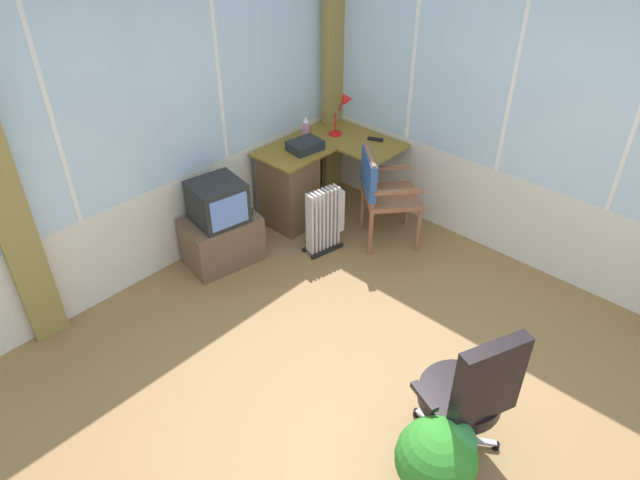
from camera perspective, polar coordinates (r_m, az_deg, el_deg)
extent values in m
cube|color=olive|center=(4.17, 6.12, -16.14)|extent=(5.28, 5.76, 0.06)
cube|color=silver|center=(5.25, -14.85, 1.44)|extent=(4.28, 0.06, 0.79)
cube|color=silver|center=(4.70, -17.18, 14.24)|extent=(4.19, 0.06, 1.72)
cube|color=white|center=(4.41, -25.00, 11.15)|extent=(0.04, 0.07, 1.72)
cube|color=white|center=(5.07, -10.22, 16.71)|extent=(0.04, 0.07, 1.72)
cube|color=silver|center=(5.39, 20.64, 1.15)|extent=(0.06, 4.76, 0.79)
cube|color=silver|center=(4.85, 23.74, 13.49)|extent=(0.06, 4.67, 1.72)
cube|color=white|center=(5.01, 18.68, 15.25)|extent=(0.07, 0.04, 1.72)
cube|color=white|center=(5.45, 9.43, 18.08)|extent=(0.07, 0.04, 1.72)
cube|color=olive|center=(4.35, -28.72, 4.42)|extent=(0.25, 0.09, 2.59)
cube|color=olive|center=(5.95, 1.34, 16.39)|extent=(0.25, 0.09, 2.59)
cube|color=olive|center=(5.70, -0.74, 9.46)|extent=(1.18, 0.54, 0.02)
cube|color=olive|center=(5.62, 5.30, 8.95)|extent=(0.54, 0.47, 0.02)
cube|color=brown|center=(5.65, -3.22, 4.81)|extent=(0.40, 0.50, 0.71)
cylinder|color=#4C4C51|center=(5.54, 5.18, 4.12)|extent=(0.04, 0.04, 0.72)
cylinder|color=#4C4C51|center=(5.69, -6.18, 4.91)|extent=(0.04, 0.04, 0.72)
cylinder|color=red|center=(5.84, 1.49, 10.34)|extent=(0.13, 0.13, 0.02)
cylinder|color=red|center=(5.79, 1.50, 11.31)|extent=(0.02, 0.02, 0.20)
cylinder|color=red|center=(5.73, 2.10, 13.18)|extent=(0.05, 0.10, 0.18)
cone|color=red|center=(5.73, 2.76, 13.58)|extent=(0.15, 0.14, 0.12)
cube|color=black|center=(5.74, 5.42, 9.77)|extent=(0.10, 0.16, 0.02)
cylinder|color=pink|center=(5.75, -1.40, 10.71)|extent=(0.06, 0.06, 0.16)
cone|color=white|center=(5.70, -1.41, 11.70)|extent=(0.06, 0.06, 0.06)
cube|color=#212728|center=(5.52, -1.47, 9.21)|extent=(0.33, 0.27, 0.09)
cylinder|color=#92593B|center=(5.38, 9.58, 0.89)|extent=(0.04, 0.04, 0.45)
cylinder|color=#92593B|center=(5.73, 8.50, 3.36)|extent=(0.04, 0.04, 0.45)
cylinder|color=#92593B|center=(5.28, 4.97, 0.60)|extent=(0.04, 0.04, 0.45)
cylinder|color=#92593B|center=(5.64, 4.16, 3.13)|extent=(0.04, 0.04, 0.45)
cube|color=#92593B|center=(5.37, 6.98, 4.21)|extent=(0.68, 0.68, 0.04)
cube|color=#92593B|center=(5.22, 4.79, 6.25)|extent=(0.31, 0.35, 0.42)
cube|color=#305591|center=(5.21, 4.80, 6.46)|extent=(0.34, 0.38, 0.35)
cube|color=#92593B|center=(5.10, 7.64, 4.67)|extent=(0.35, 0.31, 0.03)
cube|color=#92593B|center=(5.47, 6.63, 7.01)|extent=(0.35, 0.31, 0.03)
cube|color=#B7B7BF|center=(3.95, 10.97, -19.02)|extent=(0.27, 0.14, 0.02)
cylinder|color=black|center=(3.92, 9.14, -20.02)|extent=(0.05, 0.05, 0.05)
cube|color=#B7B7BF|center=(3.94, 13.35, -19.80)|extent=(0.21, 0.24, 0.02)
cylinder|color=black|center=(3.88, 13.99, -21.63)|extent=(0.05, 0.05, 0.05)
cube|color=#B7B7BF|center=(4.03, 14.78, -18.36)|extent=(0.18, 0.26, 0.02)
cylinder|color=black|center=(4.07, 16.79, -18.67)|extent=(0.05, 0.05, 0.05)
cube|color=#B7B7BF|center=(4.10, 13.33, -16.78)|extent=(0.28, 0.10, 0.02)
cylinder|color=black|center=(4.20, 13.89, -15.59)|extent=(0.05, 0.05, 0.05)
cube|color=#B7B7BF|center=(4.05, 11.04, -17.15)|extent=(0.06, 0.28, 0.02)
cylinder|color=black|center=(4.12, 9.41, -16.29)|extent=(0.05, 0.05, 0.05)
cylinder|color=#B7B7BF|center=(3.87, 13.06, -16.56)|extent=(0.05, 0.05, 0.34)
cylinder|color=black|center=(3.71, 13.50, -14.54)|extent=(0.50, 0.50, 0.09)
cube|color=black|center=(3.39, 16.15, -13.14)|extent=(0.43, 0.24, 0.54)
cube|color=black|center=(3.75, 17.14, -11.67)|extent=(0.13, 0.22, 0.04)
cube|color=black|center=(3.49, 10.13, -14.80)|extent=(0.13, 0.22, 0.04)
cube|color=brown|center=(5.26, -9.54, 0.00)|extent=(0.71, 0.55, 0.44)
cube|color=#242525|center=(5.05, -9.98, 3.70)|extent=(0.48, 0.47, 0.36)
cube|color=#5B85D6|center=(4.89, -8.83, 2.73)|extent=(0.34, 0.07, 0.28)
cube|color=#262628|center=(5.18, -8.43, 2.86)|extent=(0.29, 0.26, 0.07)
cube|color=silver|center=(5.20, -1.02, 1.50)|extent=(0.04, 0.10, 0.60)
cube|color=silver|center=(5.22, -0.64, 1.66)|extent=(0.04, 0.10, 0.60)
cube|color=silver|center=(5.24, -0.27, 1.80)|extent=(0.04, 0.10, 0.60)
cube|color=silver|center=(5.26, 0.10, 1.95)|extent=(0.04, 0.10, 0.60)
cube|color=silver|center=(5.28, 0.47, 2.10)|extent=(0.04, 0.10, 0.60)
cube|color=silver|center=(5.30, 0.84, 2.25)|extent=(0.04, 0.10, 0.60)
cube|color=silver|center=(5.32, 1.20, 2.39)|extent=(0.04, 0.10, 0.60)
cube|color=silver|center=(5.34, 1.56, 2.54)|extent=(0.04, 0.10, 0.60)
cube|color=black|center=(5.40, 0.72, -1.09)|extent=(0.35, 0.10, 0.03)
cube|color=black|center=(5.49, -0.15, -0.40)|extent=(0.35, 0.10, 0.03)
cube|color=silver|center=(5.35, 1.91, 2.94)|extent=(0.07, 0.10, 0.42)
sphere|color=#308429|center=(3.54, 11.24, -20.17)|extent=(0.46, 0.46, 0.46)
sphere|color=#32873E|center=(3.50, 12.96, -18.69)|extent=(0.26, 0.26, 0.26)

